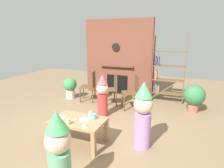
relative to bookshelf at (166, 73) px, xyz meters
name	(u,v)px	position (x,y,z in m)	size (l,w,h in m)	color
ground_plane	(98,131)	(-1.03, -2.40, -0.86)	(12.00, 12.00, 0.00)	#846B4C
brick_fireplace_feature	(118,58)	(-1.53, 0.20, 0.33)	(2.20, 0.28, 2.40)	brown
bookshelf	(166,73)	(0.00, 0.00, 0.00)	(0.90, 0.28, 1.90)	brown
coffee_table	(78,124)	(-1.16, -2.93, -0.48)	(0.94, 0.60, 0.45)	#9E7A51
paper_cup_near_left	(94,116)	(-0.91, -2.80, -0.36)	(0.08, 0.08, 0.09)	#669EE0
paper_cup_near_right	(90,114)	(-1.01, -2.74, -0.35)	(0.06, 0.06, 0.11)	silver
paper_cup_center	(68,122)	(-1.21, -3.15, -0.36)	(0.06, 0.06, 0.09)	#8CD18C
paper_plate_front	(60,117)	(-1.50, -2.98, -0.40)	(0.20, 0.20, 0.01)	white
paper_plate_rear	(85,120)	(-1.04, -2.90, -0.40)	(0.18, 0.18, 0.01)	white
birthday_cake_slice	(85,125)	(-0.90, -3.13, -0.37)	(0.10, 0.10, 0.08)	#EAC68C
table_fork	(73,120)	(-1.23, -2.97, -0.40)	(0.15, 0.02, 0.01)	silver
child_with_cone_hat	(59,153)	(-0.74, -4.02, -0.28)	(0.30, 0.30, 1.10)	#66B27F
child_in_pink	(143,114)	(-0.08, -2.64, -0.24)	(0.32, 0.32, 1.17)	#B27FCC
child_by_the_chairs	(102,95)	(-1.26, -1.67, -0.32)	(0.28, 0.28, 1.02)	#D13838
dining_chair_left	(91,84)	(-2.03, -0.80, -0.35)	(0.49, 0.49, 0.90)	brown
dining_chair_middle	(112,87)	(-1.33, -0.85, -0.35)	(0.54, 0.54, 0.90)	brown
dining_chair_right	(133,90)	(-0.70, -0.93, -0.35)	(0.54, 0.54, 0.90)	brown
potted_plant_tall	(194,96)	(0.78, -0.59, -0.45)	(0.53, 0.53, 0.71)	#9E5B42
potted_plant_short	(70,87)	(-2.74, -0.80, -0.49)	(0.41, 0.41, 0.65)	beige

